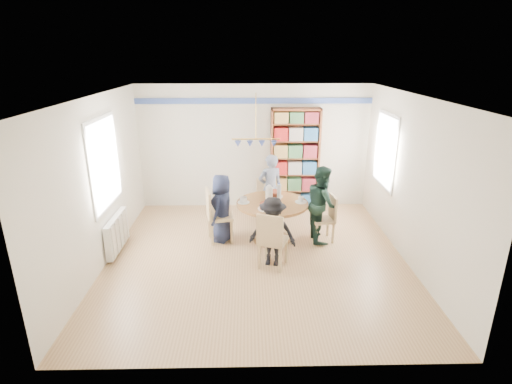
{
  "coord_description": "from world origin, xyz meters",
  "views": [
    {
      "loc": [
        -0.14,
        -6.05,
        3.31
      ],
      "look_at": [
        0.0,
        0.4,
        1.05
      ],
      "focal_mm": 28.0,
      "sensor_mm": 36.0,
      "label": 1
    }
  ],
  "objects_px": {
    "chair_far": "(266,197)",
    "chair_near": "(272,238)",
    "dining_table": "(272,212)",
    "chair_right": "(327,216)",
    "chair_left": "(215,213)",
    "person_left": "(222,208)",
    "radiator": "(117,233)",
    "person_near": "(273,232)",
    "person_far": "(270,188)",
    "bookshelf": "(295,160)",
    "person_right": "(322,204)"
  },
  "relations": [
    {
      "from": "chair_right",
      "to": "bookshelf",
      "type": "xyz_separation_m",
      "value": [
        -0.42,
        1.68,
        0.61
      ]
    },
    {
      "from": "chair_left",
      "to": "bookshelf",
      "type": "distance_m",
      "value": 2.38
    },
    {
      "from": "chair_far",
      "to": "person_far",
      "type": "xyz_separation_m",
      "value": [
        0.07,
        -0.14,
        0.24
      ]
    },
    {
      "from": "dining_table",
      "to": "person_right",
      "type": "xyz_separation_m",
      "value": [
        0.91,
        0.02,
        0.15
      ]
    },
    {
      "from": "bookshelf",
      "to": "chair_right",
      "type": "bearing_deg",
      "value": -75.81
    },
    {
      "from": "chair_far",
      "to": "radiator",
      "type": "bearing_deg",
      "value": -151.55
    },
    {
      "from": "chair_right",
      "to": "person_far",
      "type": "height_order",
      "value": "person_far"
    },
    {
      "from": "radiator",
      "to": "chair_left",
      "type": "bearing_deg",
      "value": 12.82
    },
    {
      "from": "chair_right",
      "to": "chair_near",
      "type": "xyz_separation_m",
      "value": [
        -1.07,
        -1.01,
        0.05
      ]
    },
    {
      "from": "chair_far",
      "to": "person_near",
      "type": "height_order",
      "value": "person_near"
    },
    {
      "from": "chair_left",
      "to": "person_near",
      "type": "bearing_deg",
      "value": -42.2
    },
    {
      "from": "bookshelf",
      "to": "radiator",
      "type": "bearing_deg",
      "value": -148.25
    },
    {
      "from": "dining_table",
      "to": "bookshelf",
      "type": "relative_size",
      "value": 0.59
    },
    {
      "from": "chair_left",
      "to": "chair_right",
      "type": "height_order",
      "value": "chair_left"
    },
    {
      "from": "chair_right",
      "to": "radiator",
      "type": "bearing_deg",
      "value": -174.38
    },
    {
      "from": "person_left",
      "to": "chair_far",
      "type": "bearing_deg",
      "value": 157.63
    },
    {
      "from": "radiator",
      "to": "person_near",
      "type": "distance_m",
      "value": 2.73
    },
    {
      "from": "person_left",
      "to": "bookshelf",
      "type": "height_order",
      "value": "bookshelf"
    },
    {
      "from": "chair_left",
      "to": "chair_near",
      "type": "distance_m",
      "value": 1.41
    },
    {
      "from": "chair_near",
      "to": "bookshelf",
      "type": "xyz_separation_m",
      "value": [
        0.65,
        2.69,
        0.56
      ]
    },
    {
      "from": "person_right",
      "to": "person_near",
      "type": "xyz_separation_m",
      "value": [
        -0.96,
        -0.92,
        -0.12
      ]
    },
    {
      "from": "chair_left",
      "to": "person_right",
      "type": "distance_m",
      "value": 1.95
    },
    {
      "from": "chair_far",
      "to": "person_far",
      "type": "height_order",
      "value": "person_far"
    },
    {
      "from": "chair_right",
      "to": "person_right",
      "type": "height_order",
      "value": "person_right"
    },
    {
      "from": "chair_right",
      "to": "chair_far",
      "type": "bearing_deg",
      "value": 134.63
    },
    {
      "from": "chair_left",
      "to": "person_left",
      "type": "height_order",
      "value": "person_left"
    },
    {
      "from": "radiator",
      "to": "person_near",
      "type": "height_order",
      "value": "person_near"
    },
    {
      "from": "person_right",
      "to": "person_near",
      "type": "relative_size",
      "value": 1.21
    },
    {
      "from": "chair_near",
      "to": "person_left",
      "type": "height_order",
      "value": "person_left"
    },
    {
      "from": "person_near",
      "to": "chair_right",
      "type": "bearing_deg",
      "value": 52.02
    },
    {
      "from": "person_far",
      "to": "chair_right",
      "type": "bearing_deg",
      "value": 116.39
    },
    {
      "from": "person_far",
      "to": "chair_near",
      "type": "bearing_deg",
      "value": 67.47
    },
    {
      "from": "chair_right",
      "to": "person_near",
      "type": "distance_m",
      "value": 1.38
    },
    {
      "from": "dining_table",
      "to": "chair_right",
      "type": "height_order",
      "value": "chair_right"
    },
    {
      "from": "chair_right",
      "to": "dining_table",
      "type": "bearing_deg",
      "value": 178.91
    },
    {
      "from": "chair_right",
      "to": "person_far",
      "type": "bearing_deg",
      "value": 136.56
    },
    {
      "from": "dining_table",
      "to": "chair_right",
      "type": "distance_m",
      "value": 1.01
    },
    {
      "from": "radiator",
      "to": "person_left",
      "type": "bearing_deg",
      "value": 12.73
    },
    {
      "from": "dining_table",
      "to": "person_far",
      "type": "relative_size",
      "value": 0.92
    },
    {
      "from": "radiator",
      "to": "chair_far",
      "type": "distance_m",
      "value": 3.03
    },
    {
      "from": "chair_left",
      "to": "dining_table",
      "type": "bearing_deg",
      "value": 0.17
    },
    {
      "from": "radiator",
      "to": "chair_right",
      "type": "height_order",
      "value": "chair_right"
    },
    {
      "from": "chair_left",
      "to": "person_left",
      "type": "xyz_separation_m",
      "value": [
        0.12,
        0.03,
        0.09
      ]
    },
    {
      "from": "bookshelf",
      "to": "chair_left",
      "type": "bearing_deg",
      "value": -134.3
    },
    {
      "from": "chair_far",
      "to": "chair_near",
      "type": "height_order",
      "value": "chair_near"
    },
    {
      "from": "chair_right",
      "to": "person_left",
      "type": "relative_size",
      "value": 0.68
    },
    {
      "from": "radiator",
      "to": "chair_left",
      "type": "height_order",
      "value": "chair_left"
    },
    {
      "from": "chair_left",
      "to": "chair_right",
      "type": "distance_m",
      "value": 2.04
    },
    {
      "from": "bookshelf",
      "to": "chair_far",
      "type": "bearing_deg",
      "value": -136.78
    },
    {
      "from": "chair_left",
      "to": "chair_far",
      "type": "relative_size",
      "value": 1.17
    }
  ]
}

